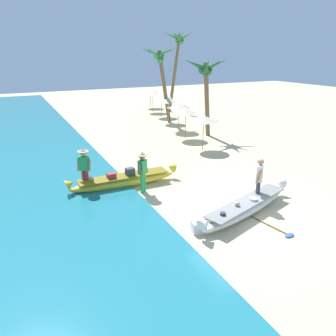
{
  "coord_description": "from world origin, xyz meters",
  "views": [
    {
      "loc": [
        -6.63,
        -8.24,
        5.17
      ],
      "look_at": [
        -1.33,
        2.5,
        0.9
      ],
      "focal_mm": 34.82,
      "sensor_mm": 36.0,
      "label": 1
    }
  ],
  "objects_px": {
    "palm_tree_tall_inland": "(205,73)",
    "cooler_box": "(200,227)",
    "boat_white_foreground": "(247,207)",
    "palm_tree_leaning_seaward": "(178,47)",
    "boat_yellow_midground": "(124,180)",
    "person_tourist_customer": "(259,179)",
    "palm_tree_mid_cluster": "(160,63)",
    "person_vendor_assistant": "(84,166)",
    "paddle": "(275,228)",
    "person_vendor_hatted": "(143,169)"
  },
  "relations": [
    {
      "from": "palm_tree_tall_inland",
      "to": "cooler_box",
      "type": "bearing_deg",
      "value": -122.47
    },
    {
      "from": "boat_white_foreground",
      "to": "palm_tree_leaning_seaward",
      "type": "distance_m",
      "value": 21.22
    },
    {
      "from": "boat_yellow_midground",
      "to": "cooler_box",
      "type": "distance_m",
      "value": 4.5
    },
    {
      "from": "person_tourist_customer",
      "to": "palm_tree_leaning_seaward",
      "type": "relative_size",
      "value": 0.25
    },
    {
      "from": "cooler_box",
      "to": "boat_yellow_midground",
      "type": "bearing_deg",
      "value": 114.55
    },
    {
      "from": "palm_tree_mid_cluster",
      "to": "person_vendor_assistant",
      "type": "bearing_deg",
      "value": -127.8
    },
    {
      "from": "palm_tree_mid_cluster",
      "to": "boat_white_foreground",
      "type": "bearing_deg",
      "value": -104.23
    },
    {
      "from": "palm_tree_tall_inland",
      "to": "cooler_box",
      "type": "relative_size",
      "value": 9.5
    },
    {
      "from": "palm_tree_tall_inland",
      "to": "palm_tree_mid_cluster",
      "type": "distance_m",
      "value": 5.09
    },
    {
      "from": "person_tourist_customer",
      "to": "palm_tree_tall_inland",
      "type": "xyz_separation_m",
      "value": [
        3.71,
        9.52,
        2.95
      ]
    },
    {
      "from": "boat_yellow_midground",
      "to": "palm_tree_tall_inland",
      "type": "height_order",
      "value": "palm_tree_tall_inland"
    },
    {
      "from": "cooler_box",
      "to": "paddle",
      "type": "bearing_deg",
      "value": -8.94
    },
    {
      "from": "person_tourist_customer",
      "to": "cooler_box",
      "type": "xyz_separation_m",
      "value": [
        -2.8,
        -0.71,
        -0.81
      ]
    },
    {
      "from": "person_tourist_customer",
      "to": "palm_tree_leaning_seaward",
      "type": "bearing_deg",
      "value": 70.35
    },
    {
      "from": "palm_tree_leaning_seaward",
      "to": "cooler_box",
      "type": "bearing_deg",
      "value": -116.01
    },
    {
      "from": "person_vendor_hatted",
      "to": "palm_tree_tall_inland",
      "type": "bearing_deg",
      "value": 43.99
    },
    {
      "from": "boat_yellow_midground",
      "to": "palm_tree_leaning_seaward",
      "type": "bearing_deg",
      "value": 55.36
    },
    {
      "from": "palm_tree_leaning_seaward",
      "to": "palm_tree_mid_cluster",
      "type": "relative_size",
      "value": 1.23
    },
    {
      "from": "boat_yellow_midground",
      "to": "person_tourist_customer",
      "type": "relative_size",
      "value": 2.69
    },
    {
      "from": "paddle",
      "to": "palm_tree_leaning_seaward",
      "type": "bearing_deg",
      "value": 70.2
    },
    {
      "from": "palm_tree_mid_cluster",
      "to": "person_tourist_customer",
      "type": "bearing_deg",
      "value": -101.72
    },
    {
      "from": "boat_white_foreground",
      "to": "palm_tree_tall_inland",
      "type": "relative_size",
      "value": 0.96
    },
    {
      "from": "person_vendor_assistant",
      "to": "boat_white_foreground",
      "type": "bearing_deg",
      "value": -44.49
    },
    {
      "from": "person_vendor_hatted",
      "to": "paddle",
      "type": "xyz_separation_m",
      "value": [
        2.61,
        -4.4,
        -0.92
      ]
    },
    {
      "from": "palm_tree_leaning_seaward",
      "to": "person_tourist_customer",
      "type": "bearing_deg",
      "value": -109.65
    },
    {
      "from": "person_tourist_customer",
      "to": "palm_tree_tall_inland",
      "type": "relative_size",
      "value": 0.35
    },
    {
      "from": "person_tourist_customer",
      "to": "cooler_box",
      "type": "distance_m",
      "value": 3.0
    },
    {
      "from": "person_vendor_assistant",
      "to": "palm_tree_mid_cluster",
      "type": "relative_size",
      "value": 0.31
    },
    {
      "from": "palm_tree_mid_cluster",
      "to": "person_vendor_hatted",
      "type": "bearing_deg",
      "value": -118.07
    },
    {
      "from": "person_vendor_hatted",
      "to": "palm_tree_mid_cluster",
      "type": "distance_m",
      "value": 13.74
    },
    {
      "from": "palm_tree_tall_inland",
      "to": "person_vendor_assistant",
      "type": "bearing_deg",
      "value": -148.0
    },
    {
      "from": "person_vendor_hatted",
      "to": "person_tourist_customer",
      "type": "relative_size",
      "value": 0.95
    },
    {
      "from": "palm_tree_leaning_seaward",
      "to": "paddle",
      "type": "xyz_separation_m",
      "value": [
        -7.32,
        -20.33,
        -5.55
      ]
    },
    {
      "from": "person_vendor_hatted",
      "to": "paddle",
      "type": "relative_size",
      "value": 0.97
    },
    {
      "from": "palm_tree_tall_inland",
      "to": "palm_tree_leaning_seaward",
      "type": "relative_size",
      "value": 0.71
    },
    {
      "from": "person_vendor_hatted",
      "to": "person_vendor_assistant",
      "type": "bearing_deg",
      "value": 149.64
    },
    {
      "from": "person_vendor_assistant",
      "to": "palm_tree_mid_cluster",
      "type": "distance_m",
      "value": 13.82
    },
    {
      "from": "person_tourist_customer",
      "to": "person_vendor_assistant",
      "type": "bearing_deg",
      "value": 142.66
    },
    {
      "from": "boat_white_foreground",
      "to": "person_vendor_hatted",
      "type": "bearing_deg",
      "value": 127.64
    },
    {
      "from": "boat_yellow_midground",
      "to": "cooler_box",
      "type": "xyz_separation_m",
      "value": [
        0.91,
        -4.4,
        -0.09
      ]
    },
    {
      "from": "person_tourist_customer",
      "to": "palm_tree_tall_inland",
      "type": "distance_m",
      "value": 10.64
    },
    {
      "from": "palm_tree_tall_inland",
      "to": "palm_tree_mid_cluster",
      "type": "relative_size",
      "value": 0.87
    },
    {
      "from": "palm_tree_tall_inland",
      "to": "person_vendor_hatted",
      "type": "bearing_deg",
      "value": -136.01
    },
    {
      "from": "boat_white_foreground",
      "to": "person_vendor_assistant",
      "type": "height_order",
      "value": "person_vendor_assistant"
    },
    {
      "from": "person_vendor_assistant",
      "to": "person_vendor_hatted",
      "type": "bearing_deg",
      "value": -30.36
    },
    {
      "from": "paddle",
      "to": "cooler_box",
      "type": "bearing_deg",
      "value": 158.16
    },
    {
      "from": "person_vendor_assistant",
      "to": "boat_yellow_midground",
      "type": "bearing_deg",
      "value": -10.21
    },
    {
      "from": "boat_white_foreground",
      "to": "cooler_box",
      "type": "xyz_separation_m",
      "value": [
        -2.03,
        -0.33,
        -0.08
      ]
    },
    {
      "from": "boat_white_foreground",
      "to": "boat_yellow_midground",
      "type": "distance_m",
      "value": 5.03
    },
    {
      "from": "boat_white_foreground",
      "to": "cooler_box",
      "type": "distance_m",
      "value": 2.06
    }
  ]
}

